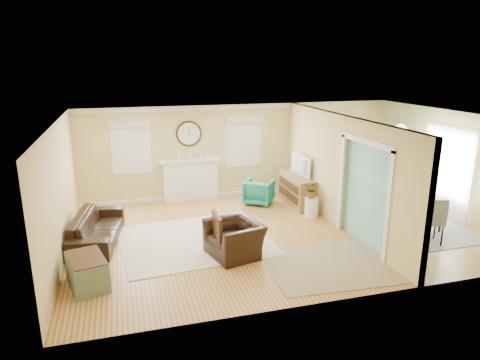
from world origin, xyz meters
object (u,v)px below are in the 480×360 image
object	(u,v)px
eames_chair	(234,239)
dining_table	(400,210)
credenza	(297,190)
sofa	(97,228)
green_chair	(259,192)

from	to	relation	value
eames_chair	dining_table	distance (m)	4.28
eames_chair	credenza	distance (m)	3.61
credenza	dining_table	distance (m)	2.69
credenza	sofa	bearing A→B (deg)	-166.50
dining_table	sofa	bearing A→B (deg)	73.43
sofa	green_chair	size ratio (longest dim) A/B	2.96
eames_chair	credenza	size ratio (longest dim) A/B	0.68
sofa	eames_chair	xyz separation A→B (m)	(2.66, -1.40, 0.03)
sofa	dining_table	xyz separation A→B (m)	(6.90, -0.79, 0.01)
green_chair	credenza	size ratio (longest dim) A/B	0.47
green_chair	dining_table	xyz separation A→B (m)	(2.77, -2.32, -0.01)
sofa	dining_table	size ratio (longest dim) A/B	1.17
dining_table	green_chair	bearing A→B (deg)	40.00
sofa	credenza	xyz separation A→B (m)	(5.13, 1.23, 0.08)
credenza	dining_table	size ratio (longest dim) A/B	0.84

